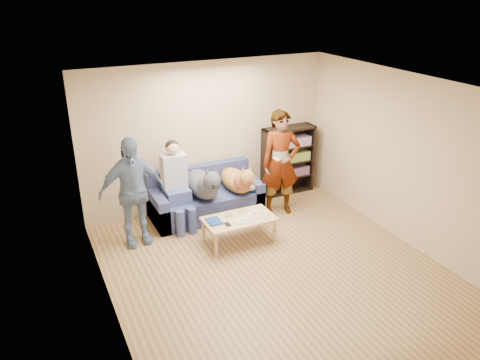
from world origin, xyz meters
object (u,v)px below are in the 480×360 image
person_standing_right (281,163)px  dog_gray (203,184)px  person_standing_left (132,192)px  person_seated (176,182)px  coffee_table (239,221)px  camera_silver (229,215)px  sofa (205,200)px  bookshelf (288,158)px  dog_tan (238,180)px  notebook_blue (214,221)px

person_standing_right → dog_gray: (-1.31, 0.30, -0.26)m
person_standing_right → person_standing_left: 2.56m
person_seated → dog_gray: (0.45, -0.05, -0.10)m
person_standing_right → coffee_table: person_standing_right is taller
person_standing_left → person_seated: (0.80, 0.31, -0.09)m
camera_silver → sofa: bearing=90.3°
person_seated → bookshelf: (2.34, 0.36, -0.09)m
person_standing_left → sofa: bearing=14.5°
coffee_table → person_standing_right: bearing=30.5°
person_standing_left → bookshelf: (3.14, 0.67, -0.19)m
sofa → dog_tan: dog_tan is taller
dog_gray → bookshelf: (1.89, 0.42, 0.01)m
sofa → dog_tan: size_ratio=1.63×
sofa → person_seated: 0.74m
notebook_blue → camera_silver: size_ratio=2.36×
coffee_table → dog_gray: bearing=102.8°
sofa → dog_gray: (-0.09, -0.18, 0.39)m
dog_gray → person_seated: bearing=173.1°
person_standing_right → dog_gray: bearing=-179.3°
person_standing_left → person_seated: bearing=17.6°
person_standing_left → dog_gray: 1.29m
person_seated → camera_silver: bearing=-58.2°
bookshelf → notebook_blue: bearing=-147.7°
dog_tan → bookshelf: (1.27, 0.46, 0.04)m
camera_silver → dog_gray: size_ratio=0.09×
person_standing_right → dog_tan: 0.79m
person_standing_right → dog_tan: (-0.70, 0.26, -0.29)m
person_seated → bookshelf: person_seated is taller
person_standing_right → camera_silver: (-1.22, -0.53, -0.48)m
person_standing_left → notebook_blue: person_standing_left is taller
person_standing_right → coffee_table: 1.39m
sofa → dog_gray: size_ratio=1.49×
notebook_blue → dog_gray: 0.94m
notebook_blue → person_seated: person_seated is taller
notebook_blue → sofa: (0.27, 1.08, -0.15)m
person_standing_left → person_standing_right: bearing=-4.4°
sofa → person_seated: size_ratio=1.29×
person_standing_right → sofa: (-1.22, 0.48, -0.64)m
dog_tan → bookshelf: 1.35m
person_seated → bookshelf: size_ratio=1.13×
person_standing_right → notebook_blue: (-1.50, -0.60, -0.49)m
bookshelf → person_standing_left: bearing=-168.0°
person_standing_right → person_standing_left: person_standing_right is taller
camera_silver → person_standing_right: bearing=23.4°
person_standing_left → coffee_table: size_ratio=1.58×
notebook_blue → bookshelf: bearing=32.3°
person_seated → dog_tan: bearing=-5.1°
dog_tan → sofa: bearing=157.1°
sofa → dog_tan: bearing=-22.9°
notebook_blue → camera_silver: camera_silver is taller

